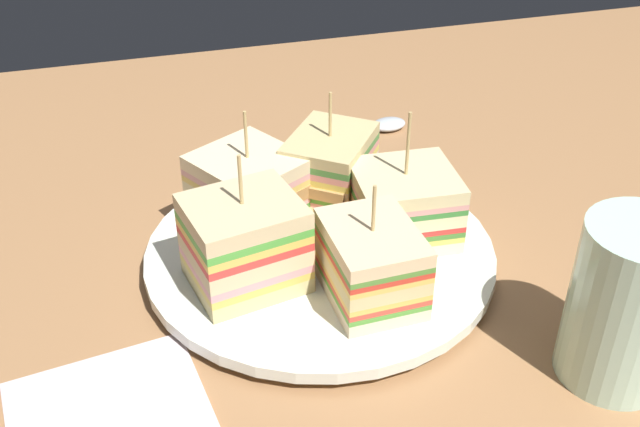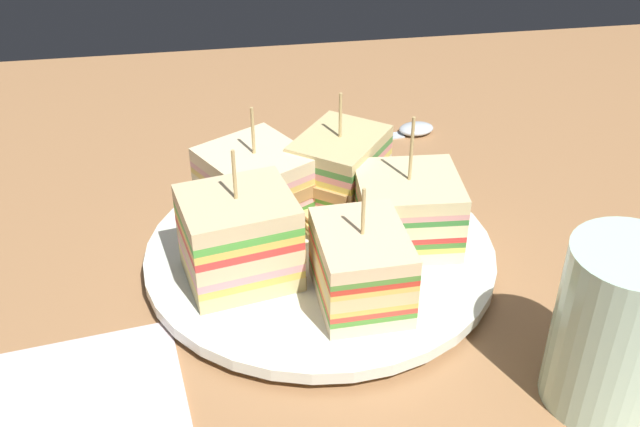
% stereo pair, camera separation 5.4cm
% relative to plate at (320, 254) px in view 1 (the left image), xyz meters
% --- Properties ---
extents(ground_plane, '(1.19, 0.89, 0.02)m').
position_rel_plate_xyz_m(ground_plane, '(0.00, 0.00, -0.02)').
color(ground_plane, '#A47449').
extents(plate, '(0.26, 0.26, 0.02)m').
position_rel_plate_xyz_m(plate, '(0.00, 0.00, 0.00)').
color(plate, white).
rests_on(plate, ground_plane).
extents(sandwich_wedge_0, '(0.08, 0.08, 0.10)m').
position_rel_plate_xyz_m(sandwich_wedge_0, '(0.06, 0.02, 0.04)').
color(sandwich_wedge_0, '#D8C586').
rests_on(sandwich_wedge_0, plate).
extents(sandwich_wedge_1, '(0.06, 0.08, 0.09)m').
position_rel_plate_xyz_m(sandwich_wedge_1, '(-0.02, 0.06, 0.03)').
color(sandwich_wedge_1, beige).
rests_on(sandwich_wedge_1, plate).
extents(sandwich_wedge_2, '(0.08, 0.07, 0.10)m').
position_rel_plate_xyz_m(sandwich_wedge_2, '(-0.06, 0.00, 0.03)').
color(sandwich_wedge_2, beige).
rests_on(sandwich_wedge_2, plate).
extents(sandwich_wedge_3, '(0.09, 0.09, 0.09)m').
position_rel_plate_xyz_m(sandwich_wedge_3, '(-0.02, -0.06, 0.04)').
color(sandwich_wedge_3, beige).
rests_on(sandwich_wedge_3, plate).
extents(sandwich_wedge_4, '(0.10, 0.10, 0.09)m').
position_rel_plate_xyz_m(sandwich_wedge_4, '(0.04, -0.05, 0.03)').
color(sandwich_wedge_4, beige).
rests_on(sandwich_wedge_4, plate).
extents(chip_pile, '(0.05, 0.06, 0.02)m').
position_rel_plate_xyz_m(chip_pile, '(-0.01, -0.02, 0.01)').
color(chip_pile, '#F2D980').
rests_on(chip_pile, plate).
extents(spoon, '(0.15, 0.04, 0.01)m').
position_rel_plate_xyz_m(spoon, '(-0.11, -0.19, -0.01)').
color(spoon, silver).
rests_on(spoon, ground_plane).
extents(drinking_glass, '(0.07, 0.07, 0.11)m').
position_rel_plate_xyz_m(drinking_glass, '(-0.14, 0.15, 0.04)').
color(drinking_glass, silver).
rests_on(drinking_glass, ground_plane).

